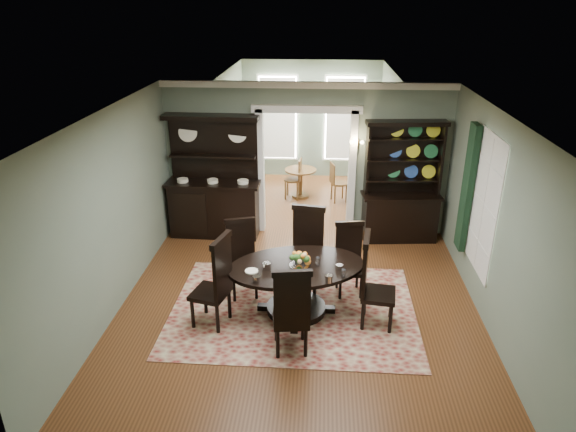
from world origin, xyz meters
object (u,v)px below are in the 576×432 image
sideboard (215,194)px  parlor_table (300,179)px  dining_table (296,280)px  welsh_dresser (401,198)px

sideboard → parlor_table: 2.73m
dining_table → sideboard: size_ratio=0.96×
dining_table → parlor_table: bearing=76.6°
dining_table → sideboard: 3.25m
sideboard → welsh_dresser: (3.64, 0.03, 0.01)m
sideboard → parlor_table: (1.60, 2.17, -0.39)m
parlor_table → sideboard: bearing=-126.5°
dining_table → welsh_dresser: 3.33m
welsh_dresser → parlor_table: (-2.04, 2.14, -0.40)m
dining_table → welsh_dresser: welsh_dresser is taller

